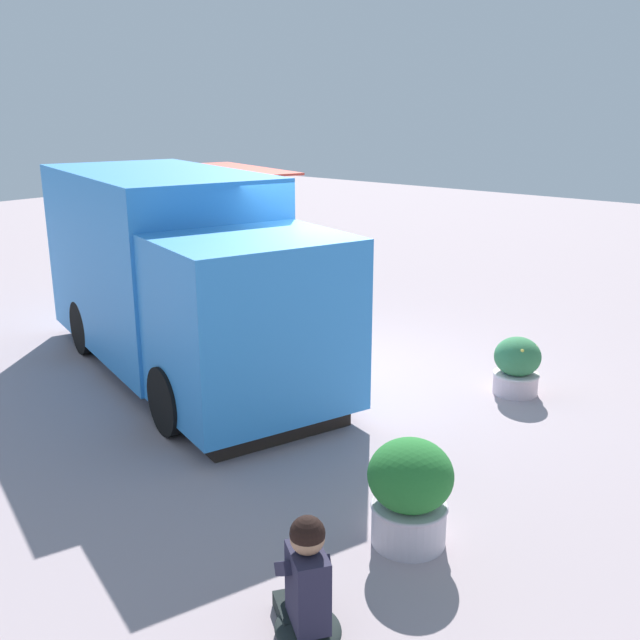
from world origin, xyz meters
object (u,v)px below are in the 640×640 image
food_truck (180,279)px  planter_flowering_far (517,366)px  person_customer (306,587)px  trash_bin (292,265)px  planter_flowering_near (410,491)px

food_truck → planter_flowering_far: 4.36m
planter_flowering_far → person_customer: bearing=-170.2°
planter_flowering_far → trash_bin: bearing=69.6°
food_truck → trash_bin: size_ratio=6.06×
person_customer → planter_flowering_far: size_ratio=1.27×
trash_bin → person_customer: bearing=-137.2°
planter_flowering_near → trash_bin: 8.37m
planter_flowering_far → trash_bin: 5.89m
planter_flowering_near → trash_bin: bearing=48.6°
person_customer → trash_bin: 9.35m
planter_flowering_near → planter_flowering_far: bearing=12.2°
planter_flowering_far → trash_bin: (2.05, 5.52, 0.13)m
planter_flowering_far → trash_bin: size_ratio=0.75×
person_customer → planter_flowering_near: size_ratio=1.01×
trash_bin → planter_flowering_far: bearing=-110.4°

